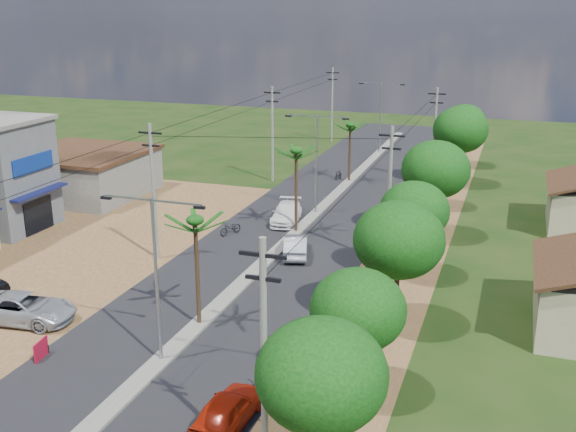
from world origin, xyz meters
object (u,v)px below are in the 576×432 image
Objects in this scene: moto_rider_east at (249,395)px; car_white_far at (286,214)px; roadside_sign at (41,350)px; car_silver_mid at (296,246)px; car_red_near at (228,410)px; car_parked_silver at (24,309)px.

car_white_far is at bearing -69.35° from moto_rider_east.
car_white_far reaches higher than roadside_sign.
car_white_far is at bearing -82.34° from car_silver_mid.
car_red_near reaches higher than car_silver_mid.
car_red_near is 0.76× the size of car_parked_silver.
car_white_far is 24.98m from moto_rider_east.
roadside_sign is at bearing 51.25° from car_silver_mid.
car_silver_mid is 7.35m from car_white_far.
car_parked_silver is (-13.89, 4.99, 0.05)m from car_red_near.
car_red_near is at bearing -19.11° from roadside_sign.
car_parked_silver is 14.47m from moto_rider_east.
moto_rider_east is at bearing -109.77° from car_parked_silver.
moto_rider_east is at bearing -85.48° from car_white_far.
moto_rider_east is at bearing -93.68° from car_red_near.
moto_rider_east is 1.38× the size of roadside_sign.
roadside_sign reaches higher than moto_rider_east.
car_red_near is 0.84× the size of car_white_far.
car_parked_silver is at bearing -8.00° from moto_rider_east.
moto_rider_east is (0.20, 1.72, -0.29)m from car_red_near.
car_red_near is 3.62× the size of roadside_sign.
moto_rider_east is (14.09, -3.28, -0.34)m from car_parked_silver.
car_red_near is at bearing -86.89° from car_white_far.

